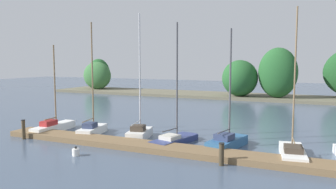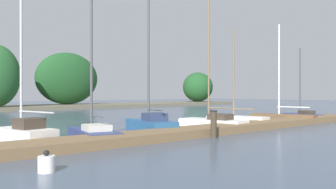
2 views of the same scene
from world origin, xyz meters
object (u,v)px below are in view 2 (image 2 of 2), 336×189
sailboat_5 (211,121)px  sailboat_8 (302,114)px  sailboat_7 (281,116)px  mooring_piling_1 (214,124)px  channel_buoy_0 (46,164)px  sailboat_3 (93,129)px  sailboat_2 (23,131)px  sailboat_6 (235,119)px  sailboat_4 (150,123)px

sailboat_5 → sailboat_8: size_ratio=1.57×
sailboat_7 → mooring_piling_1: size_ratio=5.54×
sailboat_8 → channel_buoy_0: (-20.98, -4.63, -0.12)m
sailboat_3 → sailboat_5: size_ratio=0.94×
sailboat_2 → sailboat_7: 16.61m
sailboat_2 → channel_buoy_0: sailboat_2 is taller
sailboat_6 → sailboat_7: 3.90m
sailboat_2 → sailboat_7: bearing=-105.1°
sailboat_6 → sailboat_8: 7.01m
sailboat_7 → sailboat_8: bearing=-96.4°
sailboat_5 → channel_buoy_0: sailboat_5 is taller
sailboat_7 → sailboat_8: size_ratio=1.25×
sailboat_2 → sailboat_4: size_ratio=1.17×
sailboat_5 → mooring_piling_1: 4.37m
sailboat_6 → mooring_piling_1: size_ratio=5.06×
sailboat_6 → mooring_piling_1: (-6.07, -3.61, 0.28)m
sailboat_3 → sailboat_4: (3.36, 0.37, 0.07)m
sailboat_7 → sailboat_8: (3.17, 0.21, -0.03)m
sailboat_2 → sailboat_5: bearing=-105.8°
sailboat_4 → mooring_piling_1: bearing=-158.7°
sailboat_3 → sailboat_6: bearing=-75.2°
sailboat_2 → sailboat_8: (19.77, -0.56, -0.16)m
sailboat_4 → sailboat_7: (10.46, -0.86, -0.08)m
sailboat_7 → sailboat_2: bearing=77.2°
sailboat_3 → sailboat_5: (7.13, -0.30, -0.01)m
sailboat_6 → channel_buoy_0: 14.95m
sailboat_4 → sailboat_6: sailboat_4 is taller
sailboat_5 → channel_buoy_0: 12.04m
sailboat_2 → sailboat_7: size_ratio=1.30×
sailboat_3 → sailboat_8: 17.00m
sailboat_2 → sailboat_3: size_ratio=1.10×
mooring_piling_1 → channel_buoy_0: 8.10m
mooring_piling_1 → sailboat_3: bearing=140.2°
sailboat_3 → sailboat_7: sailboat_3 is taller
sailboat_4 → sailboat_5: bearing=-87.8°
sailboat_6 → sailboat_4: bearing=80.1°
sailboat_2 → sailboat_4: bearing=-101.6°
channel_buoy_0 → sailboat_4: bearing=35.7°
sailboat_8 → mooring_piling_1: sailboat_8 is taller
sailboat_2 → channel_buoy_0: (-1.22, -5.19, -0.28)m
sailboat_6 → channel_buoy_0: bearing=101.0°
sailboat_8 → sailboat_4: bearing=100.3°
mooring_piling_1 → channel_buoy_0: bearing=-168.4°
channel_buoy_0 → sailboat_7: bearing=13.9°
sailboat_4 → mooring_piling_1: 3.70m
sailboat_2 → channel_buoy_0: size_ratio=15.69×
sailboat_3 → sailboat_8: sailboat_3 is taller
sailboat_2 → sailboat_6: bearing=-102.2°
sailboat_3 → sailboat_4: 3.39m
sailboat_8 → mooring_piling_1: (-13.06, -2.99, 0.26)m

